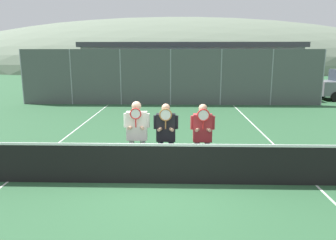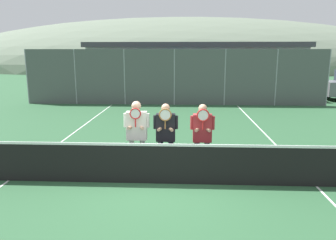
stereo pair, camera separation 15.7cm
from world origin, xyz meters
The scene contains 13 objects.
ground_plane centered at (0.00, 0.00, 0.00)m, with size 120.00×120.00×0.00m, color #2D5B38.
hill_distant centered at (0.00, 57.59, 0.00)m, with size 92.81×51.56×18.05m.
clubhouse_building centered at (1.38, 19.44, 1.82)m, with size 16.49×5.50×3.60m.
fence_back centered at (0.00, 11.25, 1.53)m, with size 16.76×0.06×3.06m.
tennis_net centered at (0.00, 0.00, 0.48)m, with size 9.42×0.09×1.04m.
court_line_left_sideline centered at (-3.50, 3.00, 0.00)m, with size 0.05×16.00×0.01m, color white.
court_line_right_sideline centered at (3.50, 3.00, 0.00)m, with size 0.05×16.00×0.01m, color white.
player_leftmost centered at (-0.58, 0.61, 1.07)m, with size 0.62×0.34×1.79m.
player_center_left centered at (0.11, 0.61, 1.02)m, with size 0.59×0.34×1.73m.
player_center_right centered at (0.98, 0.60, 1.02)m, with size 0.58×0.34×1.73m.
car_far_left centered at (-4.50, 13.39, 0.90)m, with size 4.25×2.02×1.76m.
car_left_of_center centered at (0.58, 13.41, 0.92)m, with size 4.35×2.00×1.80m.
car_center centered at (5.91, 13.27, 0.93)m, with size 4.75×1.99×1.82m.
Camera 1 is at (0.38, -6.95, 2.93)m, focal length 35.00 mm.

